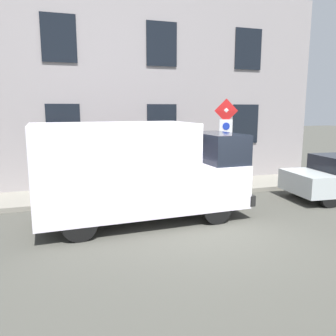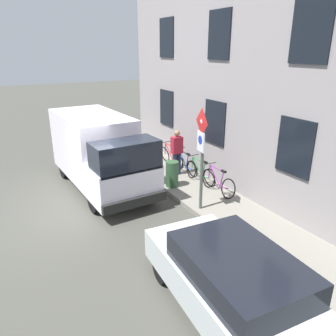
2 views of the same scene
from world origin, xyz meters
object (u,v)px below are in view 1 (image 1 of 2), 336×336
bicycle_purple (193,173)px  litter_bin (170,179)px  pedestrian (139,162)px  sign_post_stacked (225,131)px  bicycle_green (166,175)px  bicycle_blue (138,177)px  bicycle_red (108,178)px  delivery_van (138,170)px

bicycle_purple → litter_bin: (-1.06, 1.20, 0.08)m
bicycle_purple → pedestrian: bearing=9.4°
sign_post_stacked → litter_bin: sign_post_stacked is taller
bicycle_green → pedestrian: 1.25m
bicycle_green → pedestrian: size_ratio=1.00×
bicycle_blue → litter_bin: size_ratio=1.91×
bicycle_blue → bicycle_red: (-0.00, 1.03, 0.00)m
sign_post_stacked → bicycle_green: (1.20, 1.70, -1.58)m
bicycle_green → bicycle_red: (-0.00, 2.06, 0.00)m
pedestrian → bicycle_purple: bearing=-169.0°
bicycle_green → pedestrian: bearing=17.0°
sign_post_stacked → bicycle_green: size_ratio=1.69×
bicycle_blue → litter_bin: bearing=133.9°
sign_post_stacked → delivery_van: 3.96m
delivery_van → bicycle_blue: delivery_van is taller
delivery_van → bicycle_purple: size_ratio=3.16×
bicycle_blue → pedestrian: 0.66m
pedestrian → delivery_van: bearing=78.7°
bicycle_green → bicycle_blue: same height
delivery_van → bicycle_green: bearing=59.0°
bicycle_green → delivery_van: bearing=60.3°
bicycle_blue → litter_bin: 1.36m
delivery_van → sign_post_stacked: bearing=27.0°
bicycle_purple → bicycle_red: 3.09m
sign_post_stacked → bicycle_purple: (1.20, 0.67, -1.58)m
litter_bin → bicycle_green: bearing=-9.4°
sign_post_stacked → bicycle_blue: bearing=66.3°
bicycle_purple → bicycle_blue: bearing=-0.1°
bicycle_purple → litter_bin: size_ratio=1.90×
bicycle_red → delivery_van: bearing=94.9°
delivery_van → litter_bin: size_ratio=6.01×
sign_post_stacked → delivery_van: size_ratio=0.54×
bicycle_green → bicycle_blue: bearing=-1.3°
bicycle_purple → sign_post_stacked: bearing=119.0°
delivery_van → bicycle_purple: bearing=46.4°
bicycle_red → bicycle_purple: bearing=178.1°
sign_post_stacked → bicycle_blue: size_ratio=1.69×
bicycle_purple → bicycle_red: same height
bicycle_purple → litter_bin: bearing=41.2°
bicycle_red → litter_bin: 2.16m
bicycle_green → bicycle_red: bearing=-1.2°
bicycle_blue → pedestrian: size_ratio=1.00×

